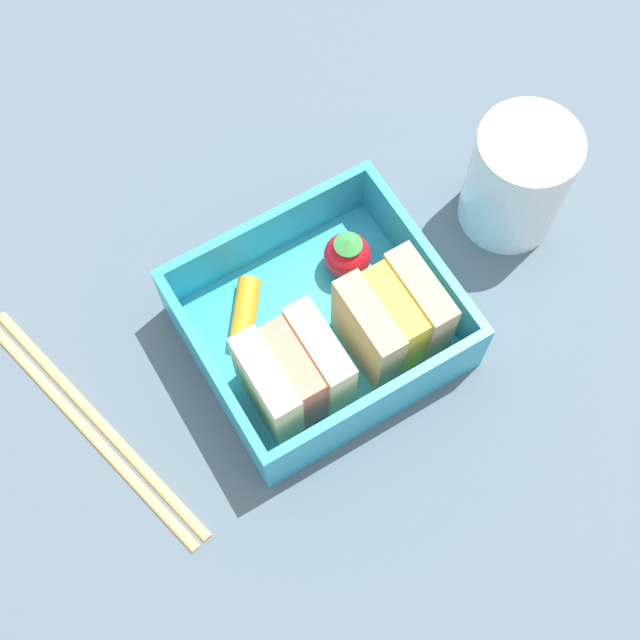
# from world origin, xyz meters

# --- Properties ---
(ground_plane) EXTENTS (1.20, 1.20, 0.02)m
(ground_plane) POSITION_xyz_m (0.00, 0.00, -0.01)
(ground_plane) COLOR #495965
(bento_tray) EXTENTS (0.16, 0.14, 0.01)m
(bento_tray) POSITION_xyz_m (0.00, 0.00, 0.01)
(bento_tray) COLOR #2AA1C2
(bento_tray) RESTS_ON ground_plane
(bento_rim) EXTENTS (0.16, 0.14, 0.04)m
(bento_rim) POSITION_xyz_m (0.00, 0.00, 0.03)
(bento_rim) COLOR #2AA1C2
(bento_rim) RESTS_ON bento_tray
(sandwich_left) EXTENTS (0.05, 0.06, 0.06)m
(sandwich_left) POSITION_xyz_m (-0.04, 0.03, 0.04)
(sandwich_left) COLOR tan
(sandwich_left) RESTS_ON bento_tray
(sandwich_center_left) EXTENTS (0.05, 0.06, 0.06)m
(sandwich_center_left) POSITION_xyz_m (0.04, 0.03, 0.04)
(sandwich_center_left) COLOR beige
(sandwich_center_left) RESTS_ON bento_tray
(strawberry_far_left) EXTENTS (0.03, 0.03, 0.04)m
(strawberry_far_left) POSITION_xyz_m (-0.04, -0.03, 0.03)
(strawberry_far_left) COLOR red
(strawberry_far_left) RESTS_ON bento_tray
(carrot_stick_far_left) EXTENTS (0.04, 0.05, 0.02)m
(carrot_stick_far_left) POSITION_xyz_m (0.04, -0.03, 0.02)
(carrot_stick_far_left) COLOR orange
(carrot_stick_far_left) RESTS_ON bento_tray
(chopstick_pair) EXTENTS (0.07, 0.21, 0.01)m
(chopstick_pair) POSITION_xyz_m (0.16, -0.02, 0.00)
(chopstick_pair) COLOR tan
(chopstick_pair) RESTS_ON ground_plane
(drinking_glass) EXTENTS (0.07, 0.07, 0.09)m
(drinking_glass) POSITION_xyz_m (-0.16, -0.01, 0.04)
(drinking_glass) COLOR white
(drinking_glass) RESTS_ON ground_plane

